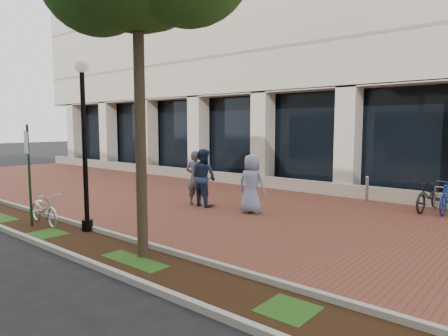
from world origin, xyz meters
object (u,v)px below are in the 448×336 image
Objects in this scene: locked_bicycle at (44,209)px; pedestrian_left at (195,178)px; pedestrian_right at (252,184)px; parking_sign at (28,163)px; lamppost at (84,135)px; pedestrian_mid at (204,178)px; bollard at (367,189)px.

pedestrian_left is (1.29, 4.62, 0.50)m from locked_bicycle.
parking_sign is at bearing 48.56° from pedestrian_right.
lamppost reaches higher than parking_sign.
lamppost is 2.59× the size of locked_bicycle.
pedestrian_mid is 1.06× the size of pedestrian_right.
lamppost is 2.32× the size of pedestrian_left.
pedestrian_right is at bearing 66.11° from lamppost.
pedestrian_right is 1.96× the size of bollard.
pedestrian_right reaches higher than bollard.
pedestrian_mid is (1.67, 5.05, -0.75)m from parking_sign.
pedestrian_mid reaches higher than locked_bicycle.
locked_bicycle is 5.01m from pedestrian_mid.
pedestrian_left is at bearing -134.50° from bollard.
parking_sign is at bearing -121.35° from bollard.
lamppost is 9.72m from bollard.
pedestrian_mid is at bearing -13.86° from locked_bicycle.
parking_sign reaches higher than bollard.
pedestrian_mid is at bearing -133.18° from bollard.
bollard is (4.00, 4.26, -0.49)m from pedestrian_mid.
lamppost is at bearing 93.90° from pedestrian_mid.
pedestrian_left is at bearing 92.87° from lamppost.
lamppost reaches higher than pedestrian_left.
parking_sign is 1.33m from locked_bicycle.
pedestrian_right is at bearing 165.90° from pedestrian_left.
bollard is at bearing -123.68° from pedestrian_right.
pedestrian_mid is at bearing -2.76° from pedestrian_right.
bollard is (5.67, 9.31, -1.25)m from parking_sign.
lamppost is 5.13m from pedestrian_right.
locked_bicycle is 10.57m from bollard.
lamppost is 2.37× the size of pedestrian_right.
bollard is (4.29, 4.36, -0.46)m from pedestrian_left.
parking_sign reaches higher than pedestrian_mid.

